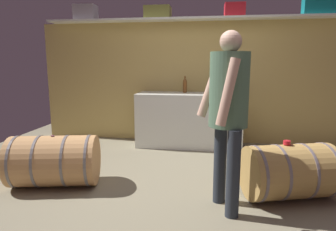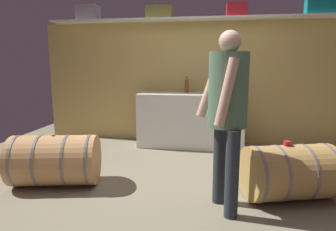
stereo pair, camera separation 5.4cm
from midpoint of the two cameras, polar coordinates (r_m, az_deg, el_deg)
name	(u,v)px [view 1 (the left image)]	position (r m, az deg, el deg)	size (l,w,h in m)	color
ground_plane	(187,173)	(3.82, 3.24, -11.02)	(6.64, 7.46, 0.02)	gray
back_wall_panel	(195,83)	(5.17, 5.02, 6.29)	(5.44, 0.10, 2.05)	tan
high_shelf_board	(196,19)	(5.06, 5.10, 18.02)	(5.01, 0.40, 0.03)	silver
toolcase_grey	(86,13)	(5.52, -15.89, 18.51)	(0.37, 0.25, 0.25)	gray
toolcase_olive	(158,13)	(5.15, -2.31, 19.21)	(0.42, 0.29, 0.20)	olive
toolcase_red	(234,10)	(5.07, 12.39, 19.19)	(0.31, 0.28, 0.21)	red
toolcase_teal	(318,6)	(5.30, 26.70, 18.33)	(0.43, 0.28, 0.27)	#10757C
work_cabinet	(189,120)	(4.89, 3.77, -0.84)	(1.70, 0.60, 0.88)	white
wine_bottle_dark	(213,85)	(5.01, 8.37, 5.86)	(0.07, 0.07, 0.29)	black
wine_bottle_amber	(185,85)	(4.96, 2.96, 5.83)	(0.07, 0.07, 0.27)	brown
wine_bottle_green	(226,85)	(4.87, 10.86, 5.80)	(0.07, 0.07, 0.32)	#2D5A2E
wine_glass	(226,90)	(4.69, 10.84, 4.94)	(0.07, 0.07, 0.12)	white
wine_barrel_near	(289,171)	(3.28, 21.87, -9.98)	(1.00, 0.78, 0.57)	tan
wine_barrel_far	(54,161)	(3.59, -21.48, -8.12)	(1.04, 0.75, 0.58)	tan
tasting_cup	(287,143)	(3.19, 21.50, -4.88)	(0.07, 0.07, 0.04)	red
winemaker_pouring	(228,103)	(2.69, 10.91, 2.30)	(0.48, 0.53, 1.65)	#262C35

